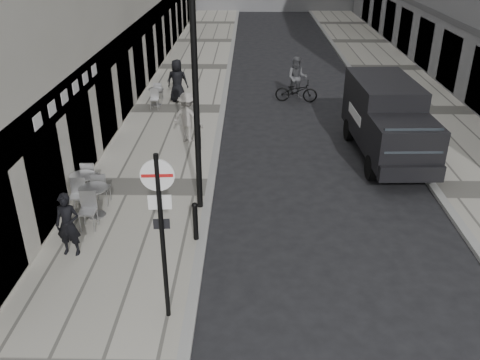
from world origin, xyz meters
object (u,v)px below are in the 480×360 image
object	(u,v)px
sign_post	(161,218)
lamppost	(195,87)
walking_man	(68,225)
cyclist	(297,85)
panel_van	(387,117)

from	to	relation	value
sign_post	lamppost	world-z (taller)	lamppost
walking_man	cyclist	xyz separation A→B (m)	(6.54, 12.75, -0.12)
lamppost	walking_man	bearing A→B (deg)	-140.59
lamppost	panel_van	world-z (taller)	lamppost
walking_man	panel_van	size ratio (longest dim) A/B	0.30
cyclist	sign_post	bearing A→B (deg)	-98.13
walking_man	cyclist	distance (m)	14.33
walking_man	lamppost	world-z (taller)	lamppost
walking_man	sign_post	bearing A→B (deg)	-35.68
panel_van	cyclist	size ratio (longest dim) A/B	2.64
cyclist	walking_man	bearing A→B (deg)	-110.87
sign_post	panel_van	distance (m)	10.86
sign_post	walking_man	bearing A→B (deg)	137.35
lamppost	panel_van	distance (m)	7.74
walking_man	cyclist	bearing A→B (deg)	66.18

